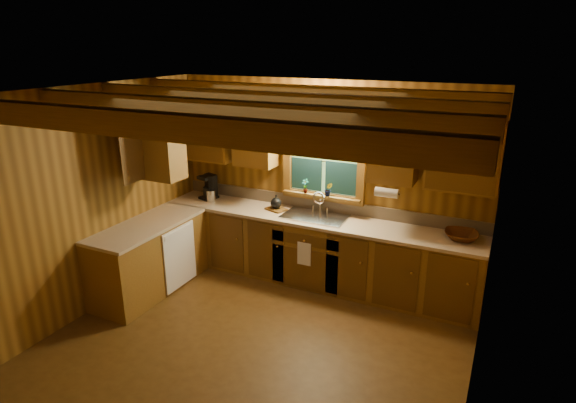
# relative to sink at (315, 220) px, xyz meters

# --- Properties ---
(room) EXTENTS (4.20, 4.20, 4.20)m
(room) POSITION_rel_sink_xyz_m (0.00, -1.60, 0.44)
(room) COLOR #4E3312
(room) RESTS_ON ground
(ceiling_beams) EXTENTS (4.20, 2.54, 0.18)m
(ceiling_beams) POSITION_rel_sink_xyz_m (0.00, -1.60, 1.63)
(ceiling_beams) COLOR brown
(ceiling_beams) RESTS_ON room
(base_cabinets) EXTENTS (4.20, 2.22, 0.86)m
(base_cabinets) POSITION_rel_sink_xyz_m (-0.49, -0.32, -0.43)
(base_cabinets) COLOR brown
(base_cabinets) RESTS_ON ground
(countertop) EXTENTS (4.20, 2.24, 0.04)m
(countertop) POSITION_rel_sink_xyz_m (-0.48, -0.31, 0.02)
(countertop) COLOR tan
(countertop) RESTS_ON base_cabinets
(backsplash) EXTENTS (4.20, 0.02, 0.16)m
(backsplash) POSITION_rel_sink_xyz_m (0.00, 0.28, 0.12)
(backsplash) COLOR tan
(backsplash) RESTS_ON room
(dishwasher_panel) EXTENTS (0.02, 0.60, 0.80)m
(dishwasher_panel) POSITION_rel_sink_xyz_m (-1.47, -0.92, -0.43)
(dishwasher_panel) COLOR white
(dishwasher_panel) RESTS_ON base_cabinets
(upper_cabinets) EXTENTS (4.19, 1.77, 0.78)m
(upper_cabinets) POSITION_rel_sink_xyz_m (-0.56, -0.18, 0.98)
(upper_cabinets) COLOR brown
(upper_cabinets) RESTS_ON room
(window) EXTENTS (1.12, 0.08, 1.00)m
(window) POSITION_rel_sink_xyz_m (0.00, 0.26, 0.67)
(window) COLOR brown
(window) RESTS_ON room
(window_sill) EXTENTS (1.06, 0.14, 0.04)m
(window_sill) POSITION_rel_sink_xyz_m (0.00, 0.22, 0.26)
(window_sill) COLOR brown
(window_sill) RESTS_ON room
(wall_sconce) EXTENTS (0.45, 0.21, 0.17)m
(wall_sconce) POSITION_rel_sink_xyz_m (0.00, 0.14, 1.31)
(wall_sconce) COLOR black
(wall_sconce) RESTS_ON room
(paper_towel_roll) EXTENTS (0.27, 0.11, 0.11)m
(paper_towel_roll) POSITION_rel_sink_xyz_m (0.92, -0.07, 0.51)
(paper_towel_roll) COLOR white
(paper_towel_roll) RESTS_ON upper_cabinets
(dish_towel) EXTENTS (0.18, 0.01, 0.30)m
(dish_towel) POSITION_rel_sink_xyz_m (0.00, -0.34, -0.34)
(dish_towel) COLOR white
(dish_towel) RESTS_ON base_cabinets
(sink) EXTENTS (0.82, 0.48, 0.43)m
(sink) POSITION_rel_sink_xyz_m (0.00, 0.00, 0.00)
(sink) COLOR silver
(sink) RESTS_ON countertop
(coffee_maker) EXTENTS (0.19, 0.24, 0.34)m
(coffee_maker) POSITION_rel_sink_xyz_m (-1.67, 0.08, 0.21)
(coffee_maker) COLOR black
(coffee_maker) RESTS_ON countertop
(utensil_crock) EXTENTS (0.13, 0.13, 0.36)m
(utensil_crock) POSITION_rel_sink_xyz_m (-1.56, -0.04, 0.13)
(utensil_crock) COLOR silver
(utensil_crock) RESTS_ON countertop
(cutting_board) EXTENTS (0.31, 0.26, 0.02)m
(cutting_board) POSITION_rel_sink_xyz_m (-0.57, 0.02, 0.06)
(cutting_board) COLOR #523411
(cutting_board) RESTS_ON countertop
(teakettle) EXTENTS (0.15, 0.15, 0.19)m
(teakettle) POSITION_rel_sink_xyz_m (-0.57, 0.02, 0.14)
(teakettle) COLOR black
(teakettle) RESTS_ON cutting_board
(wicker_basket) EXTENTS (0.43, 0.43, 0.09)m
(wicker_basket) POSITION_rel_sink_xyz_m (1.78, 0.04, 0.09)
(wicker_basket) COLOR #48230C
(wicker_basket) RESTS_ON countertop
(potted_plant_left) EXTENTS (0.12, 0.09, 0.19)m
(potted_plant_left) POSITION_rel_sink_xyz_m (-0.22, 0.18, 0.38)
(potted_plant_left) COLOR #523411
(potted_plant_left) RESTS_ON window_sill
(potted_plant_right) EXTENTS (0.12, 0.11, 0.18)m
(potted_plant_right) POSITION_rel_sink_xyz_m (0.10, 0.18, 0.38)
(potted_plant_right) COLOR #523411
(potted_plant_right) RESTS_ON window_sill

